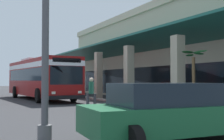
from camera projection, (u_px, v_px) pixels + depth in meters
The scene contains 7 objects.
ground at pixel (152, 99), 23.61m from camera, with size 120.00×120.00×0.00m, color #2D2D30.
curb_strip at pixel (103, 100), 21.85m from camera, with size 37.33×0.50×0.12m, color #9E998E.
plaza_building at pixel (199, 55), 26.30m from camera, with size 31.41×15.30×7.72m.
transit_bus at pixel (40, 76), 23.26m from camera, with size 11.37×3.44×3.34m.
parked_sedan_green at pixel (169, 112), 7.22m from camera, with size 2.66×4.52×1.47m.
pedestrian at pixel (91, 92), 15.19m from camera, with size 0.55×0.56×1.67m.
potted_palm at pixel (194, 97), 14.61m from camera, with size 1.85×1.58×3.02m.
Camera 1 is at (19.68, -5.56, 1.55)m, focal length 46.44 mm.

